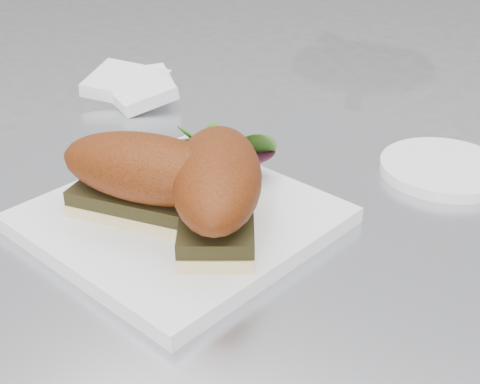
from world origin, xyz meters
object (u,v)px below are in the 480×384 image
object	(u,v)px
sandwich_left	(148,177)
saucer	(444,168)
plate	(180,219)
sandwich_right	(217,185)

from	to	relation	value
sandwich_left	saucer	distance (m)	0.33
plate	sandwich_left	size ratio (longest dim) A/B	1.38
plate	saucer	distance (m)	0.30
plate	sandwich_right	bearing A→B (deg)	-4.42
saucer	plate	bearing A→B (deg)	-129.88
sandwich_left	saucer	size ratio (longest dim) A/B	1.30
sandwich_right	saucer	distance (m)	0.28
sandwich_left	sandwich_right	size ratio (longest dim) A/B	0.94
plate	saucer	xyz separation A→B (m)	(0.19, 0.23, -0.00)
plate	saucer	bearing A→B (deg)	50.12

